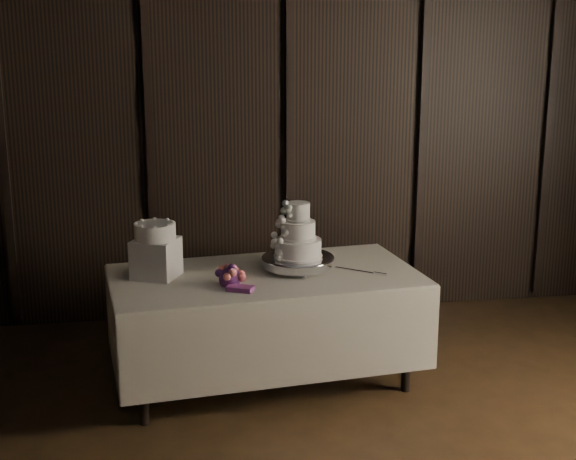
{
  "coord_description": "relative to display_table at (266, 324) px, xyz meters",
  "views": [
    {
      "loc": [
        -1.03,
        -2.82,
        2.3
      ],
      "look_at": [
        -0.23,
        2.13,
        1.05
      ],
      "focal_mm": 50.0,
      "sensor_mm": 36.0,
      "label": 1
    }
  ],
  "objects": [
    {
      "name": "room",
      "position": [
        0.38,
        -2.13,
        1.08
      ],
      "size": [
        6.08,
        7.08,
        3.08
      ],
      "color": "black",
      "rests_on": "ground"
    },
    {
      "name": "display_table",
      "position": [
        0.0,
        0.0,
        0.0
      ],
      "size": [
        2.1,
        1.26,
        0.76
      ],
      "rotation": [
        0.0,
        0.0,
        0.11
      ],
      "color": "beige",
      "rests_on": "ground"
    },
    {
      "name": "small_cake",
      "position": [
        -0.7,
        0.05,
        0.65
      ],
      "size": [
        0.32,
        0.32,
        0.1
      ],
      "primitive_type": "cylinder",
      "rotation": [
        0.0,
        0.0,
        -0.24
      ],
      "color": "white",
      "rests_on": "box_pedestal"
    },
    {
      "name": "cake_knife",
      "position": [
        0.59,
        -0.03,
        0.35
      ],
      "size": [
        0.3,
        0.25,
        0.01
      ],
      "primitive_type": "cube",
      "rotation": [
        0.0,
        0.0,
        -0.68
      ],
      "color": "silver",
      "rests_on": "display_table"
    },
    {
      "name": "bouquet",
      "position": [
        -0.25,
        -0.2,
        0.4
      ],
      "size": [
        0.39,
        0.44,
        0.17
      ],
      "primitive_type": null,
      "rotation": [
        0.0,
        0.0,
        -0.45
      ],
      "color": "#C8575B",
      "rests_on": "display_table"
    },
    {
      "name": "box_pedestal",
      "position": [
        -0.7,
        0.05,
        0.47
      ],
      "size": [
        0.34,
        0.34,
        0.25
      ],
      "primitive_type": "cube",
      "rotation": [
        0.0,
        0.0,
        -0.43
      ],
      "color": "white",
      "rests_on": "display_table"
    },
    {
      "name": "wedding_cake",
      "position": [
        0.2,
        0.04,
        0.58
      ],
      "size": [
        0.35,
        0.31,
        0.37
      ],
      "rotation": [
        0.0,
        0.0,
        0.29
      ],
      "color": "white",
      "rests_on": "cake_stand"
    },
    {
      "name": "cake_stand",
      "position": [
        0.23,
        0.05,
        0.39
      ],
      "size": [
        0.54,
        0.54,
        0.09
      ],
      "primitive_type": "cylinder",
      "rotation": [
        0.0,
        0.0,
        -0.12
      ],
      "color": "silver",
      "rests_on": "display_table"
    }
  ]
}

